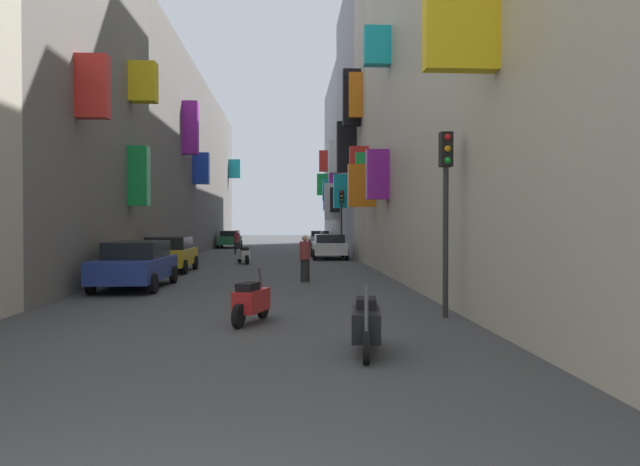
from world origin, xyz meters
name	(u,v)px	position (x,y,z in m)	size (l,w,h in m)	color
ground_plane	(269,260)	(0.00, 30.00, 0.00)	(140.00, 140.00, 0.00)	#424244
building_left_mid_a	(14,54)	(-7.99, 17.13, 7.69)	(7.02, 12.14, 15.39)	slate
building_left_mid_b	(168,168)	(-8.00, 41.59, 6.25)	(7.17, 36.81, 12.49)	slate
building_right_mid_a	(439,76)	(7.98, 23.40, 8.79)	(7.22, 5.59, 17.63)	#BCB29E
building_right_mid_b	(413,67)	(7.98, 28.78, 10.61)	(7.12, 5.18, 21.26)	#B2A899
building_right_mid_c	(386,125)	(7.99, 37.81, 9.03)	(7.09, 12.86, 18.09)	gray
building_right_far	(361,164)	(7.99, 52.11, 7.73)	(7.23, 15.77, 15.48)	gray
parked_car_blue	(136,264)	(-3.69, 15.90, 0.78)	(1.97, 4.49, 1.48)	navy
parked_car_green	(230,239)	(-3.86, 46.48, 0.76)	(1.86, 4.04, 1.44)	#236638
parked_car_silver	(319,238)	(3.93, 50.18, 0.73)	(1.97, 4.03, 1.38)	#B7B7BC
parked_car_yellow	(169,254)	(-3.95, 22.11, 0.78)	(2.00, 4.02, 1.48)	gold
parked_car_white	(329,246)	(3.48, 30.84, 0.76)	(2.00, 4.37, 1.42)	white
scooter_red	(251,301)	(0.39, 9.21, 0.46)	(0.75, 1.70, 1.13)	red
scooter_black	(366,324)	(2.39, 6.37, 0.46)	(0.59, 1.90, 1.13)	black
scooter_white	(243,255)	(-1.18, 26.84, 0.46)	(0.81, 1.88, 1.13)	silver
pedestrian_crossing	(305,259)	(1.72, 17.59, 0.81)	(0.45, 0.45, 1.64)	#242424
pedestrian_near_left	(322,244)	(3.22, 33.81, 0.78)	(0.53, 0.53, 1.57)	#282828
pedestrian_near_right	(237,242)	(-2.32, 35.90, 0.81)	(0.52, 0.52, 1.63)	#242424
traffic_light_near_corner	(446,191)	(4.57, 9.70, 2.76)	(0.26, 0.34, 4.03)	#2D2D2D
traffic_light_far_corner	(342,211)	(4.56, 34.67, 2.87)	(0.26, 0.34, 4.20)	#2D2D2D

